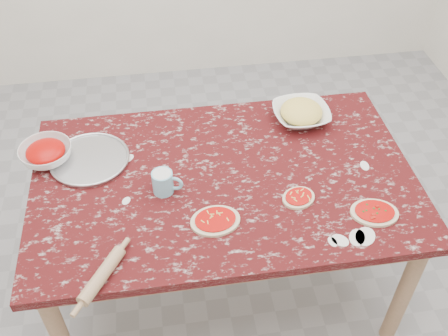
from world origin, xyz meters
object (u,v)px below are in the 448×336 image
(sauce_bowl, at_px, (46,154))
(cheese_bowl, at_px, (301,115))
(flour_mug, at_px, (164,182))
(worktable, at_px, (224,190))
(pizza_tray, at_px, (90,160))
(rolling_pin, at_px, (102,275))

(sauce_bowl, distance_m, cheese_bowl, 1.16)
(cheese_bowl, bearing_deg, flour_mug, -151.00)
(worktable, height_order, sauce_bowl, sauce_bowl)
(worktable, distance_m, sauce_bowl, 0.78)
(sauce_bowl, bearing_deg, flour_mug, -28.45)
(cheese_bowl, relative_size, flour_mug, 2.09)
(pizza_tray, height_order, cheese_bowl, cheese_bowl)
(worktable, distance_m, cheese_bowl, 0.54)
(worktable, relative_size, sauce_bowl, 7.14)
(pizza_tray, xyz_separation_m, cheese_bowl, (0.97, 0.14, 0.03))
(worktable, height_order, flour_mug, flour_mug)
(sauce_bowl, height_order, cheese_bowl, sauce_bowl)
(pizza_tray, distance_m, cheese_bowl, 0.98)
(rolling_pin, bearing_deg, worktable, 41.74)
(flour_mug, xyz_separation_m, rolling_pin, (-0.24, -0.39, -0.03))
(pizza_tray, bearing_deg, worktable, -18.15)
(worktable, relative_size, rolling_pin, 6.80)
(worktable, relative_size, flour_mug, 12.80)
(sauce_bowl, distance_m, rolling_pin, 0.70)
(pizza_tray, relative_size, cheese_bowl, 1.28)
(pizza_tray, bearing_deg, sauce_bowl, 168.95)
(cheese_bowl, height_order, flour_mug, flour_mug)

